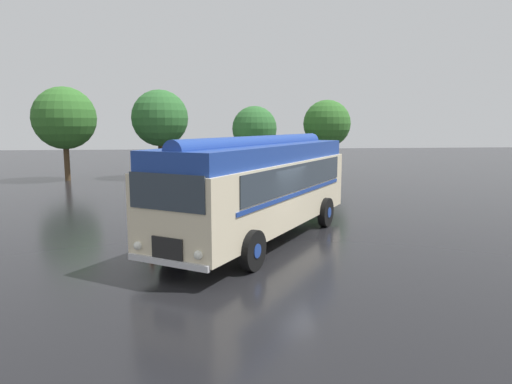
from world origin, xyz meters
TOP-DOWN VIEW (x-y plane):
  - ground_plane at (0.00, 0.00)m, footprint 120.00×120.00m
  - vintage_bus at (-0.29, 0.80)m, footprint 7.64×9.74m
  - car_near_left at (0.09, 13.05)m, footprint 2.39×4.39m
  - car_mid_left at (3.00, 12.69)m, footprint 2.27×4.34m
  - box_van at (-2.39, 13.70)m, footprint 2.36×5.78m
  - tree_far_left at (-11.67, 18.85)m, footprint 4.27×4.27m
  - tree_left_of_centre at (-5.23, 19.49)m, footprint 4.02×4.02m
  - tree_centre at (1.33, 17.83)m, footprint 3.13×3.13m
  - tree_right_of_centre at (6.83, 18.83)m, footprint 3.44×3.44m
  - traffic_cone at (-3.75, -0.62)m, footprint 0.36×0.36m

SIDE VIEW (x-z plane):
  - ground_plane at x=0.00m, z-range 0.00..0.00m
  - traffic_cone at x=-3.75m, z-range 0.00..0.55m
  - car_near_left at x=0.09m, z-range 0.02..1.68m
  - car_mid_left at x=3.00m, z-range 0.02..1.68m
  - box_van at x=-2.39m, z-range 0.11..2.61m
  - vintage_bus at x=-0.29m, z-range 0.15..3.64m
  - tree_centre at x=1.33m, z-range 0.97..6.13m
  - tree_right_of_centre at x=6.83m, z-range 1.03..6.69m
  - tree_left_of_centre at x=-5.23m, z-range 1.11..7.45m
  - tree_far_left at x=-11.67m, z-range 1.11..7.55m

